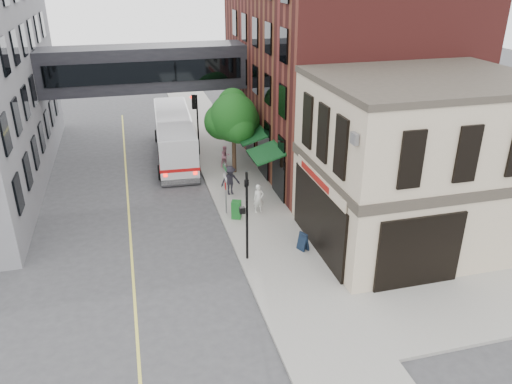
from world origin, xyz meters
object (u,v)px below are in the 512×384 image
newspaper_box (236,210)px  sandwich_board (303,241)px  pedestrian_a (259,199)px  pedestrian_b (225,156)px  bus (174,135)px  pedestrian_c (230,180)px

newspaper_box → sandwich_board: size_ratio=1.11×
pedestrian_a → pedestrian_b: pedestrian_a is taller
pedestrian_a → sandwich_board: bearing=-83.0°
bus → pedestrian_a: size_ratio=6.92×
bus → newspaper_box: bus is taller
pedestrian_c → newspaper_box: pedestrian_c is taller
pedestrian_c → newspaper_box: size_ratio=1.79×
pedestrian_c → newspaper_box: bearing=-102.4°
pedestrian_b → newspaper_box: size_ratio=1.45×
pedestrian_a → pedestrian_c: pedestrian_c is taller
pedestrian_c → newspaper_box: (-0.35, -3.21, -0.41)m
newspaper_box → bus: bearing=122.5°
newspaper_box → sandwich_board: (2.44, -4.17, -0.05)m
pedestrian_a → pedestrian_c: bearing=104.2°
bus → pedestrian_c: size_ratio=6.28×
newspaper_box → sandwich_board: bearing=-38.1°
pedestrian_a → pedestrian_b: (-0.40, 7.47, -0.09)m
bus → pedestrian_c: bearing=-72.5°
bus → pedestrian_b: size_ratio=7.74×
pedestrian_b → pedestrian_c: bearing=-115.8°
bus → pedestrian_a: 11.30m
newspaper_box → sandwich_board: newspaper_box is taller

